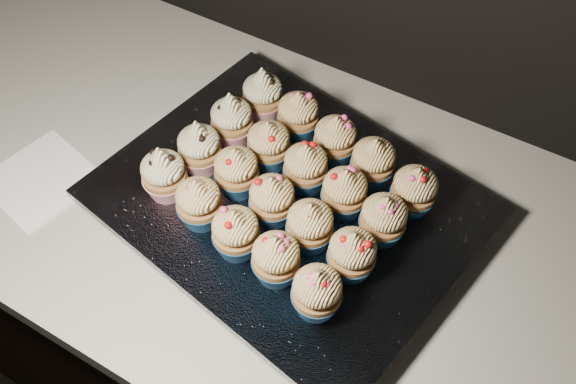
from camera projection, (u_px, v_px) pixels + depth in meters
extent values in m
cube|color=black|center=(236.00, 313.00, 1.35)|extent=(2.40, 0.60, 0.86)
cube|color=beige|center=(216.00, 182.00, 0.99)|extent=(2.44, 0.64, 0.04)
cube|color=white|center=(41.00, 179.00, 0.96)|extent=(0.17, 0.17, 0.00)
cube|color=black|center=(288.00, 208.00, 0.92)|extent=(0.52, 0.43, 0.02)
cube|color=silver|center=(288.00, 201.00, 0.91)|extent=(0.56, 0.47, 0.01)
cone|color=#AB172D|center=(166.00, 185.00, 0.90)|extent=(0.06, 0.06, 0.03)
ellipsoid|color=beige|center=(162.00, 167.00, 0.87)|extent=(0.06, 0.06, 0.04)
cone|color=beige|center=(159.00, 154.00, 0.84)|extent=(0.03, 0.03, 0.03)
cone|color=navy|center=(201.00, 212.00, 0.87)|extent=(0.06, 0.06, 0.03)
ellipsoid|color=#EABF76|center=(198.00, 196.00, 0.84)|extent=(0.06, 0.06, 0.04)
cone|color=#EABF76|center=(196.00, 185.00, 0.82)|extent=(0.03, 0.03, 0.02)
cone|color=navy|center=(237.00, 242.00, 0.84)|extent=(0.06, 0.06, 0.03)
ellipsoid|color=#EABF76|center=(235.00, 226.00, 0.81)|extent=(0.06, 0.06, 0.04)
cone|color=#EABF76|center=(234.00, 215.00, 0.79)|extent=(0.03, 0.03, 0.02)
cone|color=navy|center=(276.00, 268.00, 0.82)|extent=(0.06, 0.06, 0.03)
ellipsoid|color=#EABF76|center=(276.00, 252.00, 0.79)|extent=(0.06, 0.06, 0.04)
cone|color=#EABF76|center=(276.00, 242.00, 0.77)|extent=(0.03, 0.03, 0.02)
cone|color=navy|center=(316.00, 301.00, 0.79)|extent=(0.06, 0.06, 0.03)
ellipsoid|color=#EABF76|center=(317.00, 286.00, 0.76)|extent=(0.06, 0.06, 0.04)
cone|color=#EABF76|center=(318.00, 276.00, 0.74)|extent=(0.03, 0.03, 0.02)
cone|color=#AB172D|center=(201.00, 159.00, 0.93)|extent=(0.06, 0.06, 0.03)
ellipsoid|color=beige|center=(198.00, 141.00, 0.90)|extent=(0.06, 0.06, 0.04)
cone|color=beige|center=(196.00, 128.00, 0.87)|extent=(0.03, 0.03, 0.03)
cone|color=navy|center=(238.00, 181.00, 0.90)|extent=(0.06, 0.06, 0.03)
ellipsoid|color=#EABF76|center=(236.00, 164.00, 0.87)|extent=(0.06, 0.06, 0.04)
cone|color=#EABF76|center=(235.00, 153.00, 0.85)|extent=(0.03, 0.03, 0.02)
cone|color=navy|center=(272.00, 209.00, 0.87)|extent=(0.06, 0.06, 0.03)
ellipsoid|color=#EABF76|center=(272.00, 193.00, 0.84)|extent=(0.06, 0.06, 0.04)
cone|color=#EABF76|center=(271.00, 182.00, 0.82)|extent=(0.03, 0.03, 0.02)
cone|color=navy|center=(309.00, 235.00, 0.85)|extent=(0.06, 0.06, 0.03)
ellipsoid|color=#EABF76|center=(310.00, 219.00, 0.82)|extent=(0.06, 0.06, 0.04)
cone|color=#EABF76|center=(311.00, 208.00, 0.80)|extent=(0.03, 0.03, 0.02)
cone|color=navy|center=(351.00, 263.00, 0.82)|extent=(0.06, 0.06, 0.03)
ellipsoid|color=#EABF76|center=(353.00, 248.00, 0.79)|extent=(0.06, 0.06, 0.04)
cone|color=#EABF76|center=(354.00, 238.00, 0.77)|extent=(0.03, 0.03, 0.02)
cone|color=#AB172D|center=(233.00, 131.00, 0.96)|extent=(0.06, 0.06, 0.03)
ellipsoid|color=beige|center=(231.00, 113.00, 0.93)|extent=(0.06, 0.06, 0.04)
cone|color=beige|center=(230.00, 99.00, 0.91)|extent=(0.03, 0.03, 0.03)
cone|color=navy|center=(269.00, 155.00, 0.93)|extent=(0.06, 0.06, 0.03)
ellipsoid|color=#EABF76|center=(268.00, 137.00, 0.90)|extent=(0.06, 0.06, 0.04)
cone|color=#EABF76|center=(268.00, 126.00, 0.88)|extent=(0.03, 0.03, 0.02)
cone|color=navy|center=(305.00, 177.00, 0.90)|extent=(0.06, 0.06, 0.03)
ellipsoid|color=#EABF76|center=(306.00, 160.00, 0.87)|extent=(0.06, 0.06, 0.04)
cone|color=#EABF76|center=(306.00, 149.00, 0.86)|extent=(0.03, 0.03, 0.02)
cone|color=navy|center=(343.00, 202.00, 0.88)|extent=(0.06, 0.06, 0.03)
ellipsoid|color=#EABF76|center=(345.00, 185.00, 0.85)|extent=(0.06, 0.06, 0.04)
cone|color=#EABF76|center=(346.00, 174.00, 0.83)|extent=(0.03, 0.03, 0.02)
cone|color=navy|center=(381.00, 229.00, 0.85)|extent=(0.06, 0.06, 0.03)
ellipsoid|color=#EABF76|center=(385.00, 212.00, 0.82)|extent=(0.06, 0.06, 0.04)
cone|color=#EABF76|center=(387.00, 202.00, 0.80)|extent=(0.03, 0.03, 0.02)
cone|color=#AB172D|center=(263.00, 106.00, 0.99)|extent=(0.06, 0.06, 0.03)
ellipsoid|color=beige|center=(263.00, 88.00, 0.96)|extent=(0.06, 0.06, 0.04)
cone|color=beige|center=(262.00, 74.00, 0.94)|extent=(0.03, 0.03, 0.03)
cone|color=navy|center=(298.00, 126.00, 0.96)|extent=(0.06, 0.06, 0.03)
ellipsoid|color=#EABF76|center=(298.00, 108.00, 0.93)|extent=(0.06, 0.06, 0.04)
cone|color=#EABF76|center=(298.00, 96.00, 0.92)|extent=(0.03, 0.03, 0.02)
cone|color=navy|center=(334.00, 150.00, 0.94)|extent=(0.06, 0.06, 0.03)
ellipsoid|color=#EABF76|center=(336.00, 132.00, 0.91)|extent=(0.06, 0.06, 0.04)
cone|color=#EABF76|center=(337.00, 121.00, 0.89)|extent=(0.03, 0.03, 0.02)
cone|color=navy|center=(371.00, 172.00, 0.91)|extent=(0.06, 0.06, 0.03)
ellipsoid|color=#EABF76|center=(374.00, 154.00, 0.88)|extent=(0.06, 0.06, 0.04)
cone|color=#EABF76|center=(376.00, 143.00, 0.86)|extent=(0.03, 0.03, 0.02)
cone|color=navy|center=(411.00, 200.00, 0.88)|extent=(0.06, 0.06, 0.03)
ellipsoid|color=#EABF76|center=(416.00, 183.00, 0.85)|extent=(0.06, 0.06, 0.04)
cone|color=#EABF76|center=(419.00, 173.00, 0.83)|extent=(0.03, 0.03, 0.02)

